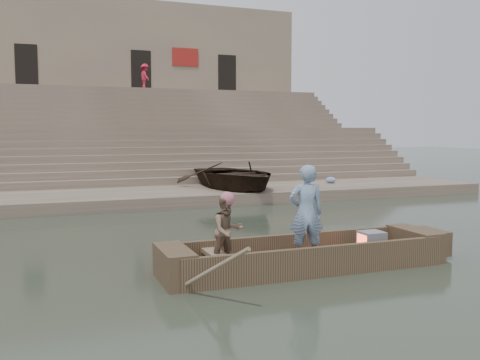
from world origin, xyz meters
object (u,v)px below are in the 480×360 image
television (371,241)px  pedestrian (145,76)px  beached_rowboat (234,175)px  rowing_man (227,231)px  main_rowboat (305,263)px  standing_man (306,213)px

television → pedestrian: pedestrian is taller
beached_rowboat → rowing_man: bearing=-117.0°
television → pedestrian: size_ratio=0.30×
main_rowboat → standing_man: bearing=-116.3°
standing_man → beached_rowboat: bearing=-89.0°
standing_man → television: (1.57, 0.18, -0.69)m
beached_rowboat → pedestrian: pedestrian is taller
main_rowboat → television: 1.51m
standing_man → rowing_man: (-1.50, 0.13, -0.26)m
standing_man → television: standing_man is taller
standing_man → main_rowboat: bearing=-102.2°
main_rowboat → beached_rowboat: 10.62m
beached_rowboat → pedestrian: (-0.83, 13.69, 5.05)m
main_rowboat → pedestrian: 24.77m
main_rowboat → pedestrian: (1.54, 24.02, 5.86)m
standing_man → pedestrian: 24.74m
standing_man → pedestrian: pedestrian is taller
beached_rowboat → pedestrian: 14.62m
pedestrian → beached_rowboat: bearing=174.0°
standing_man → rowing_man: standing_man is taller
beached_rowboat → pedestrian: bearing=87.3°
main_rowboat → television: (1.48, -0.00, 0.31)m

